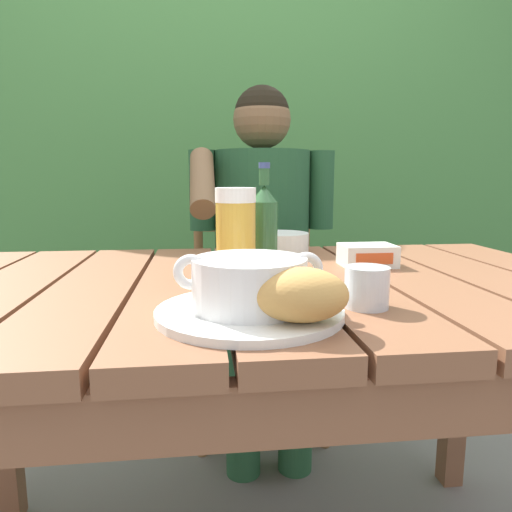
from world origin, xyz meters
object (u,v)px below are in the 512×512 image
Objects in this scene: beer_glass at (236,234)px; serving_plate at (249,312)px; chair_near_diner at (256,303)px; soup_bowl at (249,282)px; water_glass_small at (367,287)px; person_eating at (262,243)px; butter_tub at (367,255)px; table_knife at (314,292)px; bread_roll at (300,294)px; diner_bowl at (281,243)px; beer_bottle at (264,226)px.

serving_plate is at bearing -90.00° from beer_glass.
chair_near_diner is 1.14m from soup_bowl.
beer_glass is at bearing 129.07° from water_glass_small.
beer_glass is 0.29m from water_glass_small.
water_glass_small is at bearing -87.78° from chair_near_diner.
chair_near_diner is 0.33m from person_eating.
soup_bowl is 0.46m from butter_tub.
chair_near_diner reaches higher than water_glass_small.
beer_glass is 1.10× the size of table_knife.
bread_roll is 0.81× the size of beer_glass.
diner_bowl is at bearing 82.36° from bread_roll.
beer_bottle is 3.34× the size of water_glass_small.
serving_plate is (-0.14, -0.89, 0.03)m from person_eating.
soup_bowl is at bearing -104.38° from diner_bowl.
bread_roll is 0.39m from beer_bottle.
person_eating reaches higher than beer_glass.
beer_glass is at bearing 100.39° from bread_roll.
person_eating is 0.78m from table_knife.
water_glass_small is 0.47× the size of diner_bowl.
beer_bottle is at bearing 111.22° from water_glass_small.
person_eating reaches higher than water_glass_small.
diner_bowl is (0.14, 0.30, -0.06)m from beer_glass.
chair_near_diner is at bearing 80.48° from beer_glass.
bread_roll is at bearing -143.38° from water_glass_small.
person_eating is 0.35m from diner_bowl.
soup_bowl is at bearing -98.80° from person_eating.
chair_near_diner reaches higher than table_knife.
beer_bottle is 1.41× the size of table_knife.
serving_plate is 0.19m from water_glass_small.
serving_plate is 2.29× the size of butter_tub.
soup_bowl reaches higher than bread_roll.
chair_near_diner is 0.81m from butter_tub.
beer_glass is at bearing -161.67° from butter_tub.
person_eating is 0.96m from bread_roll.
beer_glass is at bearing 90.00° from serving_plate.
diner_bowl is (0.08, 0.62, -0.02)m from bread_roll.
bread_roll is at bearing -49.40° from soup_bowl.
serving_plate is at bearing -138.17° from table_knife.
chair_near_diner is 4.57× the size of soup_bowl.
person_eating is 0.90m from serving_plate.
bread_roll is (0.06, -0.07, 0.04)m from serving_plate.
water_glass_small reaches higher than table_knife.
soup_bowl is 1.47× the size of diner_bowl.
diner_bowl is (0.02, 0.44, 0.02)m from table_knife.
person_eating is at bearing 77.89° from beer_glass.
diner_bowl is (-0.00, -0.54, 0.31)m from chair_near_diner.
butter_tub is (0.30, 0.10, -0.06)m from beer_glass.
chair_near_diner reaches higher than butter_tub.
water_glass_small reaches higher than serving_plate.
bread_roll is (0.06, -0.07, -0.00)m from soup_bowl.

